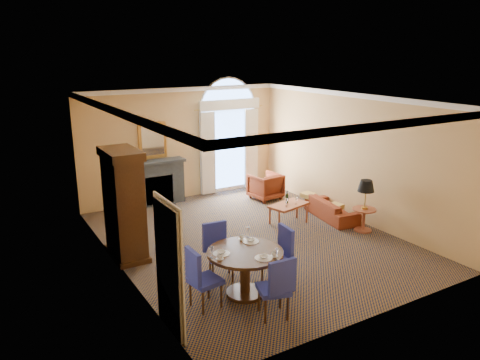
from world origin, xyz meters
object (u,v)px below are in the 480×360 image
armoire (124,206)px  dining_table (245,263)px  side_table (365,199)px  coffee_table (289,206)px  armchair (265,186)px  sofa (332,209)px

armoire → dining_table: (1.30, -2.66, -0.49)m
dining_table → side_table: size_ratio=1.08×
coffee_table → dining_table: bearing=-152.2°
armchair → coffee_table: bearing=66.0°
sofa → coffee_table: coffee_table is taller
dining_table → sofa: (3.97, 2.24, -0.37)m
armchair → side_table: bearing=94.1°
armchair → side_table: (0.63, -3.30, 0.43)m
armchair → dining_table: bearing=46.1°
sofa → side_table: 1.22m
armoire → coffee_table: (4.08, -0.17, -0.64)m
armoire → sofa: 5.36m
dining_table → armchair: 5.61m
armchair → sofa: bearing=97.9°
coffee_table → side_table: side_table is taller
armoire → dining_table: armoire is taller
coffee_table → armchair: bearing=58.7°
armchair → coffee_table: (-0.62, -1.98, 0.09)m
dining_table → side_table: side_table is taller
dining_table → coffee_table: (2.78, 2.49, -0.15)m
armoire → coffee_table: armoire is taller
coffee_table → side_table: bearing=-60.9°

